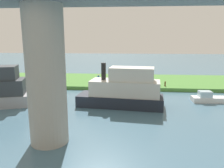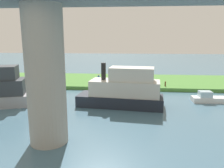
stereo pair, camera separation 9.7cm
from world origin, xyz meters
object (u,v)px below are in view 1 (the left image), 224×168
bridge_pylon (46,77)px  pontoon_yellow (208,98)px  mooring_post (165,84)px  riverboat_paddlewheel (123,91)px  person_on_bank (98,79)px

bridge_pylon → pontoon_yellow: bearing=-142.3°
mooring_post → riverboat_paddlewheel: (5.80, 8.55, 0.90)m
mooring_post → pontoon_yellow: size_ratio=0.18×
bridge_pylon → pontoon_yellow: 19.18m
person_on_bank → pontoon_yellow: person_on_bank is taller
person_on_bank → bridge_pylon: bearing=87.6°
bridge_pylon → person_on_bank: 19.14m
person_on_bank → riverboat_paddlewheel: bearing=112.9°
bridge_pylon → pontoon_yellow: bridge_pylon is taller
mooring_post → person_on_bank: bearing=-7.3°
riverboat_paddlewheel → pontoon_yellow: 10.24m
bridge_pylon → person_on_bank: (-0.78, -18.80, -3.54)m
riverboat_paddlewheel → bridge_pylon: bearing=61.2°
riverboat_paddlewheel → pontoon_yellow: bearing=-166.0°
person_on_bank → pontoon_yellow: bearing=152.2°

